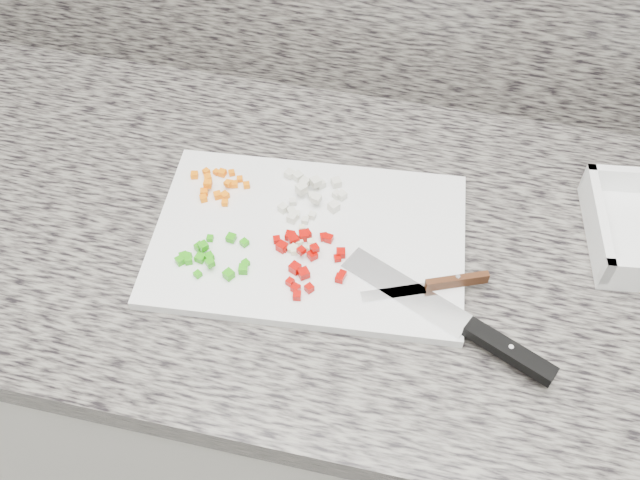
{
  "coord_description": "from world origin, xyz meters",
  "views": [
    {
      "loc": [
        0.06,
        0.83,
        1.65
      ],
      "look_at": [
        -0.07,
        1.39,
        0.93
      ],
      "focal_mm": 40.0,
      "sensor_mm": 36.0,
      "label": 1
    }
  ],
  "objects": [
    {
      "name": "green_pepper_pile",
      "position": [
        -0.21,
        1.34,
        0.92
      ],
      "size": [
        0.1,
        0.08,
        0.02
      ],
      "color": "#269C0E",
      "rests_on": "cutting_board"
    },
    {
      "name": "chef_knife",
      "position": [
        0.14,
        1.31,
        0.92
      ],
      "size": [
        0.28,
        0.15,
        0.02
      ],
      "rotation": [
        0.0,
        0.0,
        -0.44
      ],
      "color": "white",
      "rests_on": "cutting_board"
    },
    {
      "name": "onion_pile",
      "position": [
        -0.1,
        1.48,
        0.92
      ],
      "size": [
        0.1,
        0.09,
        0.02
      ],
      "color": "silver",
      "rests_on": "cutting_board"
    },
    {
      "name": "garlic_pile",
      "position": [
        -0.1,
        1.39,
        0.92
      ],
      "size": [
        0.04,
        0.05,
        0.01
      ],
      "color": "beige",
      "rests_on": "cutting_board"
    },
    {
      "name": "countertop",
      "position": [
        0.0,
        1.44,
        0.88
      ],
      "size": [
        3.96,
        0.64,
        0.04
      ],
      "primitive_type": "cube",
      "color": "slate",
      "rests_on": "cabinet"
    },
    {
      "name": "carrot_pile",
      "position": [
        -0.24,
        1.47,
        0.92
      ],
      "size": [
        0.09,
        0.07,
        0.02
      ],
      "color": "orange",
      "rests_on": "cutting_board"
    },
    {
      "name": "paring_knife",
      "position": [
        0.09,
        1.37,
        0.92
      ],
      "size": [
        0.16,
        0.07,
        0.02
      ],
      "rotation": [
        0.0,
        0.0,
        0.4
      ],
      "color": "white",
      "rests_on": "cutting_board"
    },
    {
      "name": "red_pepper_pile",
      "position": [
        -0.09,
        1.37,
        0.92
      ],
      "size": [
        0.11,
        0.11,
        0.02
      ],
      "color": "#A60602",
      "rests_on": "cutting_board"
    },
    {
      "name": "cutting_board",
      "position": [
        -0.09,
        1.41,
        0.91
      ],
      "size": [
        0.44,
        0.31,
        0.01
      ],
      "primitive_type": "cube",
      "rotation": [
        0.0,
        0.0,
        0.09
      ],
      "color": "white",
      "rests_on": "countertop"
    },
    {
      "name": "cabinet",
      "position": [
        0.0,
        1.44,
        0.43
      ],
      "size": [
        3.92,
        0.62,
        0.86
      ],
      "primitive_type": "cube",
      "color": "silver",
      "rests_on": "ground"
    }
  ]
}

